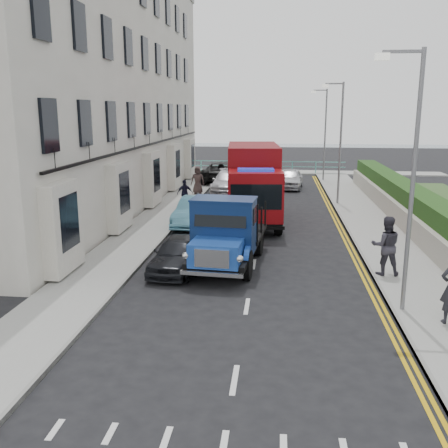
{
  "coord_description": "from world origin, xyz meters",
  "views": [
    {
      "loc": [
        0.8,
        -15.37,
        5.51
      ],
      "look_at": [
        -1.13,
        2.34,
        1.4
      ],
      "focal_mm": 40.0,
      "sensor_mm": 36.0,
      "label": 1
    }
  ],
  "objects_px": {
    "red_lorry": "(253,181)",
    "parked_car_front": "(178,254)",
    "bedford_lorry": "(225,237)",
    "lamp_far": "(324,129)",
    "lamp_near": "(409,169)",
    "lamp_mid": "(339,136)"
  },
  "relations": [
    {
      "from": "lamp_mid",
      "to": "lamp_far",
      "type": "relative_size",
      "value": 1.0
    },
    {
      "from": "red_lorry",
      "to": "lamp_far",
      "type": "bearing_deg",
      "value": 67.88
    },
    {
      "from": "lamp_mid",
      "to": "parked_car_front",
      "type": "distance_m",
      "value": 15.05
    },
    {
      "from": "lamp_near",
      "to": "lamp_mid",
      "type": "relative_size",
      "value": 1.0
    },
    {
      "from": "bedford_lorry",
      "to": "parked_car_front",
      "type": "relative_size",
      "value": 1.54
    },
    {
      "from": "lamp_mid",
      "to": "red_lorry",
      "type": "distance_m",
      "value": 6.9
    },
    {
      "from": "lamp_near",
      "to": "lamp_far",
      "type": "height_order",
      "value": "same"
    },
    {
      "from": "red_lorry",
      "to": "lamp_near",
      "type": "bearing_deg",
      "value": -72.57
    },
    {
      "from": "lamp_near",
      "to": "lamp_mid",
      "type": "bearing_deg",
      "value": 90.0
    },
    {
      "from": "red_lorry",
      "to": "parked_car_front",
      "type": "relative_size",
      "value": 2.06
    },
    {
      "from": "lamp_near",
      "to": "parked_car_front",
      "type": "relative_size",
      "value": 1.96
    },
    {
      "from": "lamp_far",
      "to": "parked_car_front",
      "type": "bearing_deg",
      "value": -106.42
    },
    {
      "from": "lamp_far",
      "to": "parked_car_front",
      "type": "distance_m",
      "value": 24.22
    },
    {
      "from": "bedford_lorry",
      "to": "lamp_far",
      "type": "bearing_deg",
      "value": 82.21
    },
    {
      "from": "bedford_lorry",
      "to": "red_lorry",
      "type": "distance_m",
      "value": 8.05
    },
    {
      "from": "lamp_mid",
      "to": "parked_car_front",
      "type": "height_order",
      "value": "lamp_mid"
    },
    {
      "from": "lamp_far",
      "to": "bedford_lorry",
      "type": "bearing_deg",
      "value": -102.8
    },
    {
      "from": "lamp_mid",
      "to": "lamp_near",
      "type": "bearing_deg",
      "value": -90.0
    },
    {
      "from": "lamp_mid",
      "to": "lamp_far",
      "type": "xyz_separation_m",
      "value": [
        0.0,
        10.0,
        0.0
      ]
    },
    {
      "from": "red_lorry",
      "to": "lamp_mid",
      "type": "bearing_deg",
      "value": 41.09
    },
    {
      "from": "lamp_far",
      "to": "red_lorry",
      "type": "distance_m",
      "value": 15.57
    },
    {
      "from": "red_lorry",
      "to": "parked_car_front",
      "type": "bearing_deg",
      "value": -109.57
    }
  ]
}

